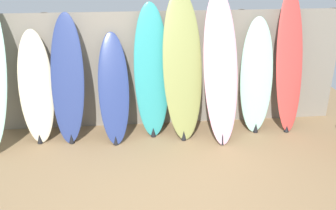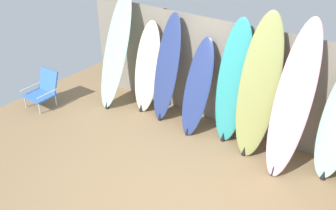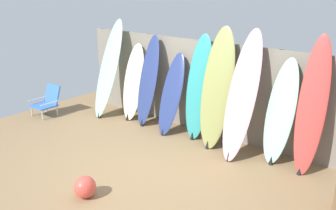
% 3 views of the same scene
% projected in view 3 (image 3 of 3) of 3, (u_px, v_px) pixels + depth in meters
% --- Properties ---
extents(ground, '(7.68, 7.68, 0.00)m').
position_uv_depth(ground, '(134.00, 168.00, 6.00)').
color(ground, '#8E704C').
extents(fence_back, '(6.08, 0.11, 1.80)m').
position_uv_depth(fence_back, '(205.00, 88.00, 7.19)').
color(fence_back, gray).
rests_on(fence_back, ground).
extents(surfboard_seafoam_0, '(0.61, 0.85, 2.09)m').
position_uv_depth(surfboard_seafoam_0, '(109.00, 69.00, 8.09)').
color(surfboard_seafoam_0, '#9ED6BC').
rests_on(surfboard_seafoam_0, ground).
extents(surfboard_cream_1, '(0.54, 0.56, 1.61)m').
position_uv_depth(surfboard_cream_1, '(133.00, 83.00, 7.95)').
color(surfboard_cream_1, beige).
rests_on(surfboard_cream_1, ground).
extents(surfboard_navy_2, '(0.52, 0.54, 1.84)m').
position_uv_depth(surfboard_navy_2, '(148.00, 82.00, 7.60)').
color(surfboard_navy_2, navy).
rests_on(surfboard_navy_2, ground).
extents(surfboard_navy_3, '(0.46, 0.65, 1.55)m').
position_uv_depth(surfboard_navy_3, '(171.00, 95.00, 7.22)').
color(surfboard_navy_3, navy).
rests_on(surfboard_navy_3, ground).
extents(surfboard_teal_4, '(0.53, 0.46, 1.96)m').
position_uv_depth(surfboard_teal_4, '(199.00, 88.00, 6.90)').
color(surfboard_teal_4, teal).
rests_on(surfboard_teal_4, ground).
extents(surfboard_olive_5, '(0.63, 0.65, 2.14)m').
position_uv_depth(surfboard_olive_5, '(217.00, 89.00, 6.55)').
color(surfboard_olive_5, olive).
rests_on(surfboard_olive_5, ground).
extents(surfboard_pink_6, '(0.52, 0.83, 2.14)m').
position_uv_depth(surfboard_pink_6, '(242.00, 96.00, 6.16)').
color(surfboard_pink_6, pink).
rests_on(surfboard_pink_6, ground).
extents(surfboard_seafoam_7, '(0.55, 0.53, 1.73)m').
position_uv_depth(surfboard_seafoam_7, '(281.00, 112.00, 5.99)').
color(surfboard_seafoam_7, '#9ED6BC').
rests_on(surfboard_seafoam_7, ground).
extents(surfboard_red_8, '(0.47, 0.55, 2.14)m').
position_uv_depth(surfboard_red_8, '(312.00, 107.00, 5.63)').
color(surfboard_red_8, '#D13D38').
rests_on(surfboard_red_8, ground).
extents(beach_chair, '(0.50, 0.55, 0.66)m').
position_uv_depth(beach_chair, '(48.00, 100.00, 8.29)').
color(beach_chair, silver).
rests_on(beach_chair, ground).
extents(beach_ball, '(0.31, 0.31, 0.31)m').
position_uv_depth(beach_ball, '(85.00, 187.00, 5.17)').
color(beach_ball, '#E54C3F').
rests_on(beach_ball, ground).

